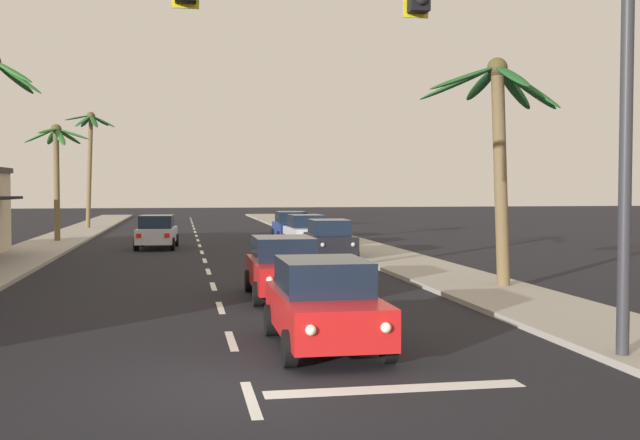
% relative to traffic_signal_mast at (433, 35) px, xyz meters
% --- Properties ---
extents(ground_plane, '(220.00, 220.00, 0.00)m').
position_rel_traffic_signal_mast_xyz_m(ground_plane, '(-3.09, -0.40, -5.52)').
color(ground_plane, black).
extents(sidewalk_right, '(3.20, 110.00, 0.14)m').
position_rel_traffic_signal_mast_xyz_m(sidewalk_right, '(4.71, 19.60, -5.45)').
color(sidewalk_right, '#9E998E').
rests_on(sidewalk_right, ground).
extents(sidewalk_left, '(3.20, 110.00, 0.14)m').
position_rel_traffic_signal_mast_xyz_m(sidewalk_left, '(-10.89, 19.60, -5.45)').
color(sidewalk_left, '#9E998E').
rests_on(sidewalk_left, ground).
extents(lane_markings, '(4.28, 88.06, 0.01)m').
position_rel_traffic_signal_mast_xyz_m(lane_markings, '(-2.63, 19.31, -5.51)').
color(lane_markings, silver).
rests_on(lane_markings, ground).
extents(traffic_signal_mast, '(11.53, 0.41, 7.64)m').
position_rel_traffic_signal_mast_xyz_m(traffic_signal_mast, '(0.00, 0.00, 0.00)').
color(traffic_signal_mast, '#2D2D33').
rests_on(traffic_signal_mast, ground).
extents(sedan_lead_at_stop_bar, '(1.95, 4.45, 1.68)m').
position_rel_traffic_signal_mast_xyz_m(sedan_lead_at_stop_bar, '(-1.40, 2.15, -4.66)').
color(sedan_lead_at_stop_bar, red).
rests_on(sedan_lead_at_stop_bar, ground).
extents(sedan_third_in_queue, '(1.98, 4.46, 1.68)m').
position_rel_traffic_signal_mast_xyz_m(sedan_third_in_queue, '(-1.26, 8.95, -4.66)').
color(sedan_third_in_queue, red).
rests_on(sedan_third_in_queue, ground).
extents(sedan_oncoming_far, '(2.15, 4.53, 1.68)m').
position_rel_traffic_signal_mast_xyz_m(sedan_oncoming_far, '(-5.24, 27.35, -4.66)').
color(sedan_oncoming_far, silver).
rests_on(sedan_oncoming_far, ground).
extents(sedan_parked_nearest_kerb, '(2.08, 4.50, 1.68)m').
position_rel_traffic_signal_mast_xyz_m(sedan_parked_nearest_kerb, '(2.24, 20.33, -4.66)').
color(sedan_parked_nearest_kerb, black).
rests_on(sedan_parked_nearest_kerb, ground).
extents(sedan_parked_mid_kerb, '(2.01, 4.48, 1.68)m').
position_rel_traffic_signal_mast_xyz_m(sedan_parked_mid_kerb, '(2.23, 26.53, -4.66)').
color(sedan_parked_mid_kerb, silver).
rests_on(sedan_parked_mid_kerb, ground).
extents(sedan_parked_far_kerb, '(1.96, 4.46, 1.68)m').
position_rel_traffic_signal_mast_xyz_m(sedan_parked_far_kerb, '(2.23, 31.95, -4.66)').
color(sedan_parked_far_kerb, navy).
rests_on(sedan_parked_far_kerb, ground).
extents(palm_left_third, '(3.51, 3.43, 6.56)m').
position_rel_traffic_signal_mast_xyz_m(palm_left_third, '(-10.76, 32.22, -0.73)').
color(palm_left_third, brown).
rests_on(palm_left_third, ground).
extents(palm_left_farthest, '(3.61, 3.23, 8.65)m').
position_rel_traffic_signal_mast_xyz_m(palm_left_farthest, '(-10.59, 46.68, 0.58)').
color(palm_left_farthest, brown).
rests_on(palm_left_farthest, ground).
extents(palm_right_second, '(4.51, 4.68, 6.87)m').
position_rel_traffic_signal_mast_xyz_m(palm_right_second, '(5.20, 9.38, -0.63)').
color(palm_right_second, brown).
rests_on(palm_right_second, ground).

